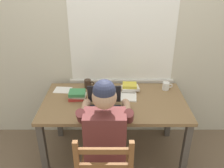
# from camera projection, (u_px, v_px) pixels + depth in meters

# --- Properties ---
(ground_plane) EXTENTS (8.00, 8.00, 0.00)m
(ground_plane) POSITION_uv_depth(u_px,v_px,m) (114.00, 154.00, 2.80)
(ground_plane) COLOR brown
(back_wall) EXTENTS (6.00, 0.08, 2.60)m
(back_wall) POSITION_uv_depth(u_px,v_px,m) (114.00, 35.00, 2.65)
(back_wall) COLOR beige
(back_wall) RESTS_ON ground
(desk) EXTENTS (1.49, 0.81, 0.74)m
(desk) POSITION_uv_depth(u_px,v_px,m) (114.00, 108.00, 2.51)
(desk) COLOR olive
(desk) RESTS_ON ground
(seated_person) EXTENTS (0.50, 0.60, 1.26)m
(seated_person) POSITION_uv_depth(u_px,v_px,m) (105.00, 133.00, 2.06)
(seated_person) COLOR brown
(seated_person) RESTS_ON ground
(laptop) EXTENTS (0.33, 0.30, 0.23)m
(laptop) POSITION_uv_depth(u_px,v_px,m) (104.00, 105.00, 2.30)
(laptop) COLOR #232328
(laptop) RESTS_ON desk
(computer_mouse) EXTENTS (0.06, 0.10, 0.03)m
(computer_mouse) POSITION_uv_depth(u_px,v_px,m) (131.00, 112.00, 2.24)
(computer_mouse) COLOR #232328
(computer_mouse) RESTS_ON desk
(coffee_mug_white) EXTENTS (0.11, 0.08, 0.09)m
(coffee_mug_white) POSITION_uv_depth(u_px,v_px,m) (166.00, 86.00, 2.67)
(coffee_mug_white) COLOR white
(coffee_mug_white) RESTS_ON desk
(coffee_mug_dark) EXTENTS (0.11, 0.08, 0.10)m
(coffee_mug_dark) POSITION_uv_depth(u_px,v_px,m) (88.00, 84.00, 2.70)
(coffee_mug_dark) COLOR #38281E
(coffee_mug_dark) RESTS_ON desk
(book_stack_main) EXTENTS (0.19, 0.14, 0.09)m
(book_stack_main) POSITION_uv_depth(u_px,v_px,m) (77.00, 95.00, 2.47)
(book_stack_main) COLOR #BC332D
(book_stack_main) RESTS_ON desk
(book_stack_side) EXTENTS (0.20, 0.16, 0.09)m
(book_stack_side) POSITION_uv_depth(u_px,v_px,m) (130.00, 88.00, 2.63)
(book_stack_side) COLOR gray
(book_stack_side) RESTS_ON desk
(paper_pile_near_laptop) EXTENTS (0.20, 0.17, 0.00)m
(paper_pile_near_laptop) POSITION_uv_depth(u_px,v_px,m) (63.00, 90.00, 2.67)
(paper_pile_near_laptop) COLOR white
(paper_pile_near_laptop) RESTS_ON desk
(paper_pile_back_corner) EXTENTS (0.22, 0.21, 0.01)m
(paper_pile_back_corner) POSITION_uv_depth(u_px,v_px,m) (127.00, 97.00, 2.53)
(paper_pile_back_corner) COLOR white
(paper_pile_back_corner) RESTS_ON desk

